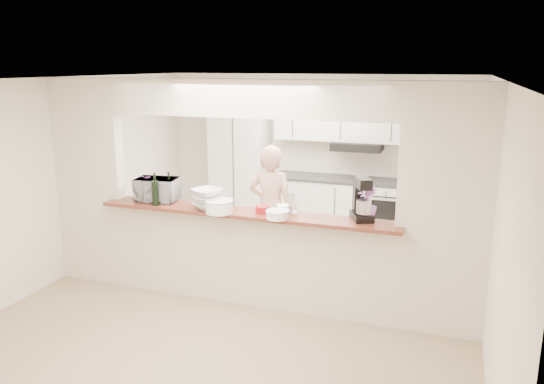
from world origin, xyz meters
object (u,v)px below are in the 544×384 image
at_px(toaster_oven, 157,189).
at_px(person, 271,210).
at_px(refrigerator, 448,192).
at_px(stand_mixer, 362,201).

height_order(toaster_oven, person, person).
distance_m(refrigerator, toaster_oven, 4.14).
bearing_deg(toaster_oven, refrigerator, 30.13).
relative_size(refrigerator, toaster_oven, 3.54).
bearing_deg(person, toaster_oven, 43.80).
bearing_deg(stand_mixer, person, 145.45).
bearing_deg(person, stand_mixer, 149.61).
height_order(refrigerator, person, refrigerator).
relative_size(refrigerator, person, 1.02).
height_order(stand_mixer, person, person).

